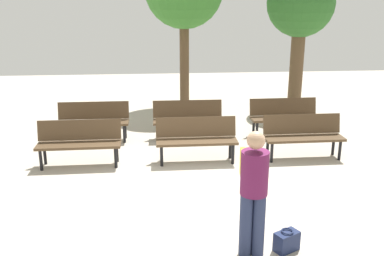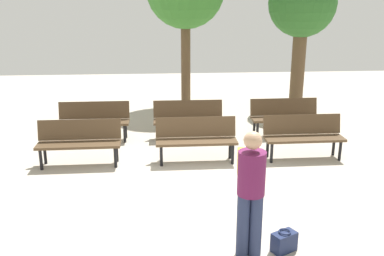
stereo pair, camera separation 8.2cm
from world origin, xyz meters
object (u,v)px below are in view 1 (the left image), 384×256
bench_r1_c2 (284,115)px  tree_1 (301,6)px  bench_r0_c0 (79,140)px  bench_r0_c2 (303,134)px  visitor_with_backpack (253,186)px  bench_r1_c1 (188,117)px  bench_r0_c1 (196,137)px  handbag (287,241)px  bench_r1_c0 (93,119)px

bench_r1_c2 → tree_1: tree_1 is taller
bench_r0_c0 → bench_r0_c2: same height
tree_1 → visitor_with_backpack: tree_1 is taller
bench_r1_c1 → visitor_with_backpack: (0.44, -4.78, 0.43)m
bench_r1_c1 → tree_1: 4.91m
bench_r0_c0 → bench_r0_c1: 2.28m
bench_r1_c1 → handbag: bench_r1_c1 is taller
bench_r0_c0 → bench_r1_c1: (2.22, 1.48, 0.00)m
bench_r1_c1 → tree_1: size_ratio=0.41×
bench_r0_c1 → bench_r1_c2: bearing=33.8°
tree_1 → handbag: (-2.46, -7.39, -2.78)m
visitor_with_backpack → bench_r0_c0: bearing=-46.2°
bench_r1_c1 → tree_1: (3.38, 2.62, 2.41)m
bench_r0_c2 → tree_1: size_ratio=0.41×
tree_1 → bench_r1_c2: bearing=-112.8°
bench_r0_c1 → tree_1: bearing=51.0°
bench_r1_c1 → visitor_with_backpack: 4.82m
bench_r0_c2 → bench_r1_c2: size_ratio=1.00×
bench_r0_c2 → bench_r1_c0: 4.64m
bench_r0_c0 → bench_r1_c0: (0.07, 1.51, 0.00)m
visitor_with_backpack → bench_r1_c1: bearing=-79.8°
bench_r0_c2 → bench_r1_c1: 2.67m
visitor_with_backpack → handbag: 0.93m
tree_1 → handbag: bearing=-108.4°
bench_r1_c0 → bench_r1_c1: 2.15m
bench_r0_c1 → handbag: bearing=-75.4°
bench_r0_c0 → bench_r1_c1: 2.67m
bench_r1_c1 → bench_r1_c2: 2.28m
bench_r0_c0 → bench_r1_c1: size_ratio=1.00×
visitor_with_backpack → bench_r0_c1: bearing=-78.5°
handbag → bench_r1_c2: bearing=74.1°
bench_r0_c0 → bench_r1_c2: (4.50, 1.50, 0.00)m
bench_r1_c0 → bench_r1_c1: size_ratio=1.00×
bench_r0_c1 → bench_r0_c2: (2.18, 0.02, 0.00)m
bench_r0_c2 → bench_r1_c1: size_ratio=1.00×
bench_r0_c0 → bench_r0_c2: bearing=-0.2°
bench_r0_c0 → bench_r1_c2: 4.75m
bench_r0_c2 → tree_1: (1.14, 4.08, 2.41)m
tree_1 → visitor_with_backpack: size_ratio=2.40×
bench_r1_c2 → visitor_with_backpack: visitor_with_backpack is taller
tree_1 → bench_r1_c1: bearing=-142.1°
bench_r1_c2 → bench_r0_c2: bearing=-92.6°
bench_r1_c0 → handbag: (3.07, -4.80, -0.37)m
tree_1 → visitor_with_backpack: 8.21m
bench_r1_c1 → bench_r1_c2: (2.28, 0.02, 0.00)m
bench_r1_c0 → bench_r1_c1: same height
bench_r1_c2 → handbag: size_ratio=4.38×
bench_r0_c0 → bench_r1_c0: size_ratio=1.00×
bench_r0_c0 → bench_r0_c1: size_ratio=1.00×
bench_r1_c2 → tree_1: (1.09, 2.60, 2.41)m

